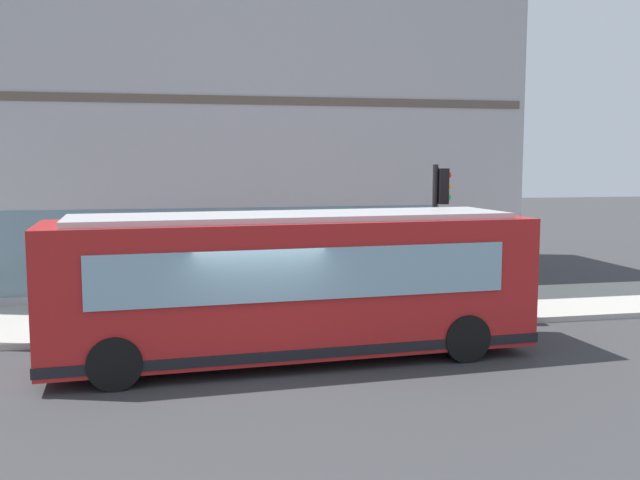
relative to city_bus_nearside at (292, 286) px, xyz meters
The scene contains 9 objects.
ground 1.90m from the city_bus_nearside, 130.34° to the left, with size 120.00×120.00×0.00m, color #38383A.
sidewalk_curb 4.41m from the city_bus_nearside, 11.61° to the left, with size 4.35×40.00×0.15m, color #B2ADA3.
building_corner 11.76m from the city_bus_nearside, ahead, with size 9.78×18.56×10.70m.
city_bus_nearside is the anchor object (origin of this frame).
traffic_light_near_corner 5.12m from the city_bus_nearside, 58.88° to the right, with size 0.32×0.49×3.91m.
fire_hydrant 4.07m from the city_bus_nearside, 28.15° to the left, with size 0.35×0.35×0.74m.
pedestrian_near_building_entrance 7.59m from the city_bus_nearside, 51.66° to the right, with size 0.32×0.32×1.53m.
pedestrian_near_hydrant 6.12m from the city_bus_nearside, 59.09° to the left, with size 0.32×0.32×1.61m.
newspaper_vending_box 6.50m from the city_bus_nearside, 31.28° to the left, with size 0.44×0.43×0.90m.
Camera 1 is at (-13.63, 1.61, 4.14)m, focal length 39.68 mm.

